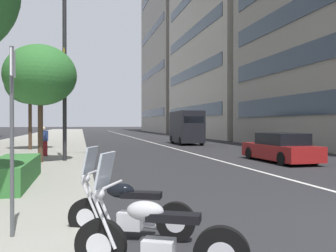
{
  "coord_description": "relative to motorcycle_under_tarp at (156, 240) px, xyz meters",
  "views": [
    {
      "loc": [
        -3.88,
        6.67,
        1.84
      ],
      "look_at": [
        17.4,
        1.55,
        1.69
      ],
      "focal_mm": 38.78,
      "sensor_mm": 36.0,
      "label": 1
    }
  ],
  "objects": [
    {
      "name": "street_tree_mid_sidewalk",
      "position": [
        12.47,
        2.6,
        3.5
      ],
      "size": [
        3.12,
        3.12,
        5.14
      ],
      "color": "#473323",
      "rests_on": "sidewalk_right_plaza"
    },
    {
      "name": "sidewalk_right_plaza",
      "position": [
        29.63,
        4.74,
        -0.37
      ],
      "size": [
        160.0,
        8.48,
        0.15
      ],
      "primitive_type": "cube",
      "color": "gray",
      "rests_on": "ground"
    },
    {
      "name": "lane_centre_stripe",
      "position": [
        34.63,
        -5.8,
        -0.44
      ],
      "size": [
        110.0,
        0.16,
        0.01
      ],
      "primitive_type": "cube",
      "color": "silver",
      "rests_on": "ground"
    },
    {
      "name": "motorcycle_nearest_camera",
      "position": [
        1.52,
        0.14,
        -0.01
      ],
      "size": [
        1.0,
        1.96,
        1.47
      ],
      "rotation": [
        0.0,
        0.0,
        1.15
      ],
      "color": "black",
      "rests_on": "ground"
    },
    {
      "name": "street_tree_by_lamp_post",
      "position": [
        20.84,
        4.1,
        3.99
      ],
      "size": [
        3.14,
        3.14,
        5.63
      ],
      "color": "#473323",
      "rests_on": "sidewalk_right_plaza"
    },
    {
      "name": "parking_sign_by_curb",
      "position": [
        1.54,
        1.87,
        1.4
      ],
      "size": [
        0.32,
        0.06,
        2.85
      ],
      "color": "#47494C",
      "rests_on": "sidewalk_right_plaza"
    },
    {
      "name": "pedestrian_on_plaza",
      "position": [
        15.71,
        2.79,
        0.47
      ],
      "size": [
        0.43,
        0.48,
        1.53
      ],
      "rotation": [
        0.0,
        0.0,
        2.61
      ],
      "color": "maroon",
      "rests_on": "sidewalk_right_plaza"
    },
    {
      "name": "delivery_van_ahead",
      "position": [
        26.59,
        -8.21,
        1.1
      ],
      "size": [
        5.26,
        2.21,
        2.91
      ],
      "rotation": [
        0.0,
        0.0,
        -0.04
      ],
      "color": "black",
      "rests_on": "ground"
    },
    {
      "name": "clipped_hedge_bed",
      "position": [
        6.65,
        2.75,
        0.04
      ],
      "size": [
        4.29,
        1.1,
        0.68
      ],
      "primitive_type": "cube",
      "color": "#337033",
      "rests_on": "sidewalk_right_plaza"
    },
    {
      "name": "street_lamp_with_banners",
      "position": [
        12.92,
        1.35,
        5.05
      ],
      "size": [
        1.26,
        2.02,
        9.2
      ],
      "color": "#232326",
      "rests_on": "sidewalk_right_plaza"
    },
    {
      "name": "car_mid_block_traffic",
      "position": [
        11.35,
        -8.41,
        0.2
      ],
      "size": [
        4.65,
        1.85,
        1.39
      ],
      "rotation": [
        0.0,
        0.0,
        0.01
      ],
      "color": "maroon",
      "rests_on": "ground"
    },
    {
      "name": "office_tower_mid_left",
      "position": [
        73.23,
        -21.24,
        25.22
      ],
      "size": [
        27.35,
        14.4,
        51.33
      ],
      "color": "gray",
      "rests_on": "ground"
    },
    {
      "name": "motorcycle_under_tarp",
      "position": [
        0.0,
        0.0,
        0.0
      ],
      "size": [
        1.06,
        1.98,
        1.49
      ],
      "rotation": [
        0.0,
        0.0,
        1.11
      ],
      "color": "black",
      "rests_on": "ground"
    }
  ]
}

